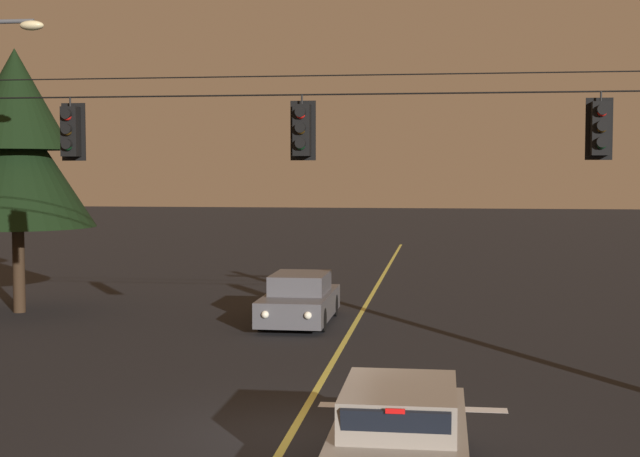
# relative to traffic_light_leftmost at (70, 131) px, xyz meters

# --- Properties ---
(ground_plane) EXTENTS (180.00, 180.00, 0.00)m
(ground_plane) POSITION_rel_traffic_light_leftmost_xyz_m (4.74, -2.65, -5.04)
(ground_plane) COLOR black
(lane_centre_stripe) EXTENTS (0.14, 60.00, 0.01)m
(lane_centre_stripe) POSITION_rel_traffic_light_leftmost_xyz_m (4.74, 6.02, -5.04)
(lane_centre_stripe) COLOR #D1C64C
(lane_centre_stripe) RESTS_ON ground
(stop_bar_paint) EXTENTS (3.40, 0.36, 0.01)m
(stop_bar_paint) POSITION_rel_traffic_light_leftmost_xyz_m (6.64, -0.58, -5.04)
(stop_bar_paint) COLOR silver
(stop_bar_paint) RESTS_ON ground
(signal_span_assembly) EXTENTS (16.10, 0.32, 7.09)m
(signal_span_assembly) POSITION_rel_traffic_light_leftmost_xyz_m (4.74, 0.02, -1.35)
(signal_span_assembly) COLOR #2D2116
(signal_span_assembly) RESTS_ON ground
(traffic_light_leftmost) EXTENTS (0.48, 0.41, 1.22)m
(traffic_light_leftmost) POSITION_rel_traffic_light_leftmost_xyz_m (0.00, 0.00, 0.00)
(traffic_light_leftmost) COLOR black
(traffic_light_left_inner) EXTENTS (0.48, 0.41, 1.22)m
(traffic_light_left_inner) POSITION_rel_traffic_light_leftmost_xyz_m (4.53, 0.00, 0.00)
(traffic_light_left_inner) COLOR black
(traffic_light_centre) EXTENTS (0.48, 0.41, 1.22)m
(traffic_light_centre) POSITION_rel_traffic_light_leftmost_xyz_m (9.94, 0.00, 0.00)
(traffic_light_centre) COLOR black
(car_waiting_near_lane) EXTENTS (1.80, 4.33, 1.39)m
(car_waiting_near_lane) POSITION_rel_traffic_light_leftmost_xyz_m (6.61, -4.68, -4.39)
(car_waiting_near_lane) COLOR gray
(car_waiting_near_lane) RESTS_ON ground
(car_oncoming_lead) EXTENTS (1.80, 4.42, 1.39)m
(car_oncoming_lead) POSITION_rel_traffic_light_leftmost_xyz_m (3.18, 8.29, -4.39)
(car_oncoming_lead) COLOR #4C4C51
(car_oncoming_lead) RESTS_ON ground
(tree_verge_near) EXTENTS (4.63, 4.63, 7.91)m
(tree_verge_near) POSITION_rel_traffic_light_leftmost_xyz_m (-5.51, 9.04, -0.05)
(tree_verge_near) COLOR #332316
(tree_verge_near) RESTS_ON ground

